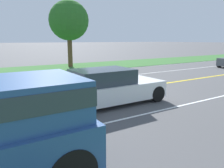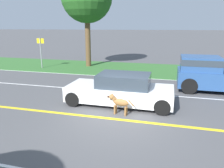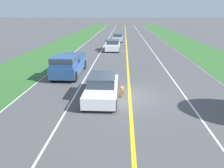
# 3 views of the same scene
# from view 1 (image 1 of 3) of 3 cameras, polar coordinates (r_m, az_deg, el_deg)

# --- Properties ---
(ground_plane) EXTENTS (400.00, 400.00, 0.00)m
(ground_plane) POSITION_cam_1_polar(r_m,az_deg,el_deg) (10.12, -7.63, -2.95)
(ground_plane) COLOR #4C4C4F
(centre_divider_line) EXTENTS (0.18, 160.00, 0.01)m
(centre_divider_line) POSITION_cam_1_polar(r_m,az_deg,el_deg) (10.12, -7.63, -2.93)
(centre_divider_line) COLOR yellow
(centre_divider_line) RESTS_ON ground
(lane_edge_line_left) EXTENTS (0.14, 160.00, 0.01)m
(lane_edge_line_left) POSITION_cam_1_polar(r_m,az_deg,el_deg) (16.63, -17.77, 2.28)
(lane_edge_line_left) COLOR white
(lane_edge_line_left) RESTS_ON ground
(lane_dash_same_dir) EXTENTS (0.10, 160.00, 0.01)m
(lane_dash_same_dir) POSITION_cam_1_polar(r_m,az_deg,el_deg) (7.22, 4.20, -8.82)
(lane_dash_same_dir) COLOR white
(lane_dash_same_dir) RESTS_ON ground
(lane_dash_oncoming) EXTENTS (0.10, 160.00, 0.01)m
(lane_dash_oncoming) POSITION_cam_1_polar(r_m,az_deg,el_deg) (13.31, -13.93, 0.31)
(lane_dash_oncoming) COLOR white
(lane_dash_oncoming) RESTS_ON ground
(grass_verge_left) EXTENTS (6.00, 160.00, 0.03)m
(grass_verge_left) POSITION_cam_1_polar(r_m,az_deg,el_deg) (19.52, -20.01, 3.46)
(grass_verge_left) COLOR #33662D
(grass_verge_left) RESTS_ON ground
(ego_car) EXTENTS (1.90, 4.69, 1.40)m
(ego_car) POSITION_cam_1_polar(r_m,az_deg,el_deg) (8.57, -1.70, -1.01)
(ego_car) COLOR white
(ego_car) RESTS_ON ground
(dog) EXTENTS (0.36, 1.14, 0.82)m
(dog) POSITION_cam_1_polar(r_m,az_deg,el_deg) (9.56, -6.34, -0.61)
(dog) COLOR olive
(dog) RESTS_ON ground
(roadside_tree_left_near) EXTENTS (3.58, 3.58, 6.01)m
(roadside_tree_left_near) POSITION_cam_1_polar(r_m,az_deg,el_deg) (20.89, -11.20, 15.89)
(roadside_tree_left_near) COLOR brown
(roadside_tree_left_near) RESTS_ON ground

